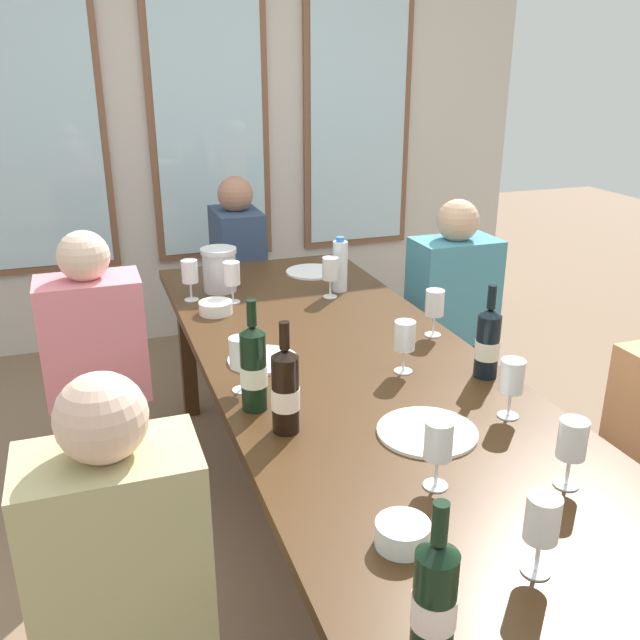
% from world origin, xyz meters
% --- Properties ---
extents(ground_plane, '(12.00, 12.00, 0.00)m').
position_xyz_m(ground_plane, '(0.00, 0.00, 0.00)').
color(ground_plane, '#7C6149').
extents(back_wall_with_windows, '(4.13, 0.10, 2.90)m').
position_xyz_m(back_wall_with_windows, '(0.00, 2.32, 1.45)').
color(back_wall_with_windows, beige).
rests_on(back_wall_with_windows, ground).
extents(dining_table, '(0.93, 2.60, 0.74)m').
position_xyz_m(dining_table, '(0.00, 0.00, 0.67)').
color(dining_table, '#3F2713').
rests_on(dining_table, ground).
extents(white_plate_0, '(0.25, 0.25, 0.01)m').
position_xyz_m(white_plate_0, '(0.22, 1.02, 0.74)').
color(white_plate_0, white).
rests_on(white_plate_0, dining_table).
extents(white_plate_1, '(0.24, 0.24, 0.01)m').
position_xyz_m(white_plate_1, '(-0.27, 0.10, 0.74)').
color(white_plate_1, white).
rests_on(white_plate_1, dining_table).
extents(white_plate_2, '(0.27, 0.27, 0.01)m').
position_xyz_m(white_plate_2, '(0.03, -0.51, 0.74)').
color(white_plate_2, white).
rests_on(white_plate_2, dining_table).
extents(metal_pitcher, '(0.16, 0.16, 0.19)m').
position_xyz_m(metal_pitcher, '(-0.25, 0.90, 0.84)').
color(metal_pitcher, silver).
rests_on(metal_pitcher, dining_table).
extents(wine_bottle_0, '(0.08, 0.08, 0.33)m').
position_xyz_m(wine_bottle_0, '(-0.37, -0.21, 0.87)').
color(wine_bottle_0, black).
rests_on(wine_bottle_0, dining_table).
extents(wine_bottle_1, '(0.08, 0.08, 0.30)m').
position_xyz_m(wine_bottle_1, '(-0.31, -1.17, 0.85)').
color(wine_bottle_1, black).
rests_on(wine_bottle_1, dining_table).
extents(wine_bottle_2, '(0.08, 0.08, 0.30)m').
position_xyz_m(wine_bottle_2, '(0.38, -0.24, 0.86)').
color(wine_bottle_2, black).
rests_on(wine_bottle_2, dining_table).
extents(wine_bottle_3, '(0.08, 0.08, 0.32)m').
position_xyz_m(wine_bottle_3, '(-0.32, -0.36, 0.86)').
color(wine_bottle_3, black).
rests_on(wine_bottle_3, dining_table).
extents(tasting_bowl_0, '(0.13, 0.13, 0.05)m').
position_xyz_m(tasting_bowl_0, '(-0.32, 0.62, 0.76)').
color(tasting_bowl_0, white).
rests_on(tasting_bowl_0, dining_table).
extents(tasting_bowl_1, '(0.12, 0.12, 0.05)m').
position_xyz_m(tasting_bowl_1, '(-0.23, -0.90, 0.77)').
color(tasting_bowl_1, white).
rests_on(tasting_bowl_1, dining_table).
extents(water_bottle, '(0.06, 0.06, 0.24)m').
position_xyz_m(water_bottle, '(0.25, 0.72, 0.85)').
color(water_bottle, white).
rests_on(water_bottle, dining_table).
extents(wine_glass_0, '(0.07, 0.07, 0.17)m').
position_xyz_m(wine_glass_0, '(-0.02, -1.06, 0.86)').
color(wine_glass_0, white).
rests_on(wine_glass_0, dining_table).
extents(wine_glass_1, '(0.07, 0.07, 0.17)m').
position_xyz_m(wine_glass_1, '(0.18, 0.65, 0.86)').
color(wine_glass_1, white).
rests_on(wine_glass_1, dining_table).
extents(wine_glass_2, '(0.07, 0.07, 0.17)m').
position_xyz_m(wine_glass_2, '(0.29, -0.50, 0.86)').
color(wine_glass_2, white).
rests_on(wine_glass_2, dining_table).
extents(wine_glass_3, '(0.07, 0.07, 0.17)m').
position_xyz_m(wine_glass_3, '(-0.07, -0.73, 0.86)').
color(wine_glass_3, white).
rests_on(wine_glass_3, dining_table).
extents(wine_glass_4, '(0.07, 0.07, 0.17)m').
position_xyz_m(wine_glass_4, '(0.23, -0.83, 0.86)').
color(wine_glass_4, white).
rests_on(wine_glass_4, dining_table).
extents(wine_glass_5, '(0.07, 0.07, 0.17)m').
position_xyz_m(wine_glass_5, '(-0.38, -0.09, 0.86)').
color(wine_glass_5, white).
rests_on(wine_glass_5, dining_table).
extents(wine_glass_6, '(0.07, 0.07, 0.17)m').
position_xyz_m(wine_glass_6, '(-0.39, 0.81, 0.86)').
color(wine_glass_6, white).
rests_on(wine_glass_6, dining_table).
extents(wine_glass_7, '(0.07, 0.07, 0.17)m').
position_xyz_m(wine_glass_7, '(-0.23, 0.72, 0.86)').
color(wine_glass_7, white).
rests_on(wine_glass_7, dining_table).
extents(wine_glass_8, '(0.07, 0.07, 0.17)m').
position_xyz_m(wine_glass_8, '(0.14, -0.13, 0.86)').
color(wine_glass_8, white).
rests_on(wine_glass_8, dining_table).
extents(wine_glass_9, '(0.07, 0.07, 0.17)m').
position_xyz_m(wine_glass_9, '(0.38, 0.12, 0.86)').
color(wine_glass_9, white).
rests_on(wine_glass_9, dining_table).
extents(seated_person_0, '(0.38, 0.24, 1.11)m').
position_xyz_m(seated_person_0, '(-0.80, -0.66, 0.53)').
color(seated_person_0, '#27273E').
rests_on(seated_person_0, ground).
extents(seated_person_2, '(0.38, 0.24, 1.11)m').
position_xyz_m(seated_person_2, '(-0.80, 0.63, 0.53)').
color(seated_person_2, '#302341').
rests_on(seated_person_2, ground).
extents(seated_person_3, '(0.38, 0.24, 1.11)m').
position_xyz_m(seated_person_3, '(0.80, 0.70, 0.53)').
color(seated_person_3, '#292E35').
rests_on(seated_person_3, ground).
extents(seated_person_4, '(0.24, 0.38, 1.11)m').
position_xyz_m(seated_person_4, '(0.00, 1.65, 0.53)').
color(seated_person_4, '#343532').
rests_on(seated_person_4, ground).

